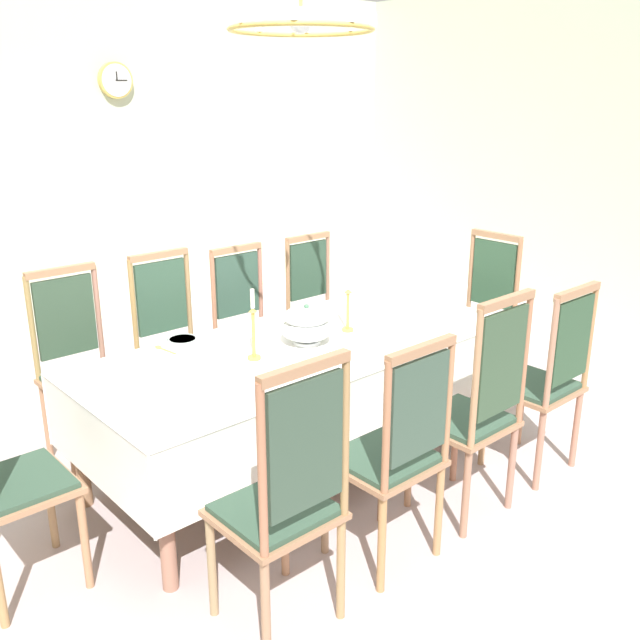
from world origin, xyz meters
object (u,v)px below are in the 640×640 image
(candlestick_east, at_px, (348,308))
(mounted_clock, at_px, (116,80))
(soup_tureen, at_px, (307,324))
(bowl_near_left, at_px, (306,311))
(chair_south_a, at_px, (286,496))
(chair_head_east, at_px, (481,312))
(chair_north_c, at_px, (249,322))
(candlestick_west, at_px, (253,331))
(chair_south_c, at_px, (476,406))
(chair_north_d, at_px, (320,304))
(chair_south_b, at_px, (394,449))
(dining_table, at_px, (304,357))
(spoon_primary, at_px, (316,309))
(chair_north_a, at_px, (80,363))
(chandelier, at_px, (301,27))
(bowl_near_right, at_px, (183,341))
(spoon_secondary, at_px, (161,348))
(chair_north_b, at_px, (174,339))
(chair_south_d, at_px, (546,377))

(candlestick_east, relative_size, mounted_clock, 1.14)
(soup_tureen, relative_size, bowl_near_left, 1.87)
(chair_south_a, bearing_deg, chair_head_east, 20.41)
(chair_north_c, xyz_separation_m, candlestick_west, (-0.64, -0.94, 0.33))
(chair_south_c, relative_size, chair_head_east, 1.05)
(chair_north_d, xyz_separation_m, mounted_clock, (-0.32, 2.36, 1.59))
(chair_north_d, bearing_deg, chair_south_b, 56.88)
(chair_south_a, relative_size, chair_south_b, 1.08)
(dining_table, distance_m, spoon_primary, 0.65)
(chair_north_a, distance_m, chandelier, 2.20)
(chair_north_a, bearing_deg, chair_north_d, 179.89)
(bowl_near_right, height_order, spoon_secondary, bowl_near_right)
(dining_table, xyz_separation_m, chair_north_b, (-0.27, 0.94, -0.08))
(bowl_near_right, bearing_deg, chair_south_b, -80.42)
(mounted_clock, bearing_deg, bowl_near_right, -111.68)
(chair_north_c, distance_m, bowl_near_left, 0.56)
(chair_south_a, distance_m, chair_north_c, 2.23)
(chair_south_b, xyz_separation_m, chandelier, (0.27, 0.94, 1.78))
(spoon_primary, distance_m, spoon_secondary, 1.10)
(chair_north_c, bearing_deg, chair_south_d, 108.86)
(dining_table, height_order, bowl_near_right, bowl_near_right)
(candlestick_west, height_order, chandelier, chandelier)
(chair_south_a, height_order, chair_south_c, chair_south_c)
(chair_south_d, xyz_separation_m, chair_north_d, (-0.00, 1.87, -0.01))
(chandelier, bearing_deg, mounted_clock, 79.13)
(chair_head_east, bearing_deg, candlestick_west, 90.00)
(chair_south_a, height_order, candlestick_east, chair_south_a)
(chair_north_a, height_order, spoon_secondary, chair_north_a)
(chair_south_b, xyz_separation_m, bowl_near_left, (0.64, 1.34, 0.18))
(candlestick_west, bearing_deg, mounted_clock, 73.60)
(chair_south_a, height_order, bowl_near_right, chair_south_a)
(chair_head_east, distance_m, candlestick_east, 1.34)
(chair_north_d, distance_m, chandelier, 2.23)
(chair_north_a, height_order, chandelier, chandelier)
(dining_table, relative_size, chandelier, 3.43)
(dining_table, xyz_separation_m, chair_north_d, (0.95, 0.94, -0.10))
(chair_head_east, bearing_deg, bowl_near_right, 78.62)
(bowl_near_left, bearing_deg, chair_north_a, 157.07)
(chair_south_d, bearing_deg, chair_north_d, 90.00)
(chair_south_c, relative_size, candlestick_west, 3.13)
(chandelier, bearing_deg, chair_north_a, 133.51)
(candlestick_west, height_order, bowl_near_right, candlestick_west)
(soup_tureen, bearing_deg, chandelier, -180.00)
(dining_table, distance_m, bowl_near_left, 0.55)
(chair_south_a, bearing_deg, dining_table, 46.60)
(chair_north_b, xyz_separation_m, bowl_near_right, (-0.23, -0.51, 0.18))
(chair_north_d, height_order, chair_head_east, chair_head_east)
(bowl_near_left, bearing_deg, chair_south_c, -92.43)
(chair_north_c, xyz_separation_m, spoon_secondary, (-0.93, -0.48, 0.18))
(chair_north_c, bearing_deg, spoon_primary, 108.06)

